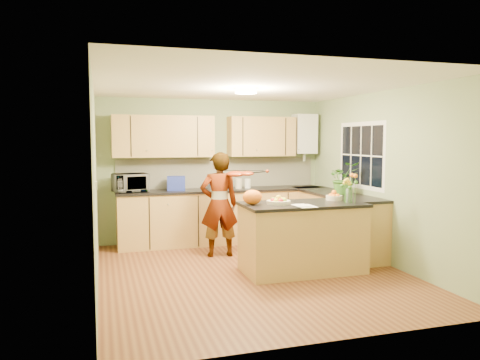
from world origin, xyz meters
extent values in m
plane|color=brown|center=(0.00, 0.00, 0.00)|extent=(4.50, 4.50, 0.00)
cube|color=white|center=(0.00, 0.00, 2.50)|extent=(4.00, 4.50, 0.02)
cube|color=gray|center=(0.00, 2.25, 1.25)|extent=(4.00, 0.02, 2.50)
cube|color=gray|center=(0.00, -2.25, 1.25)|extent=(4.00, 0.02, 2.50)
cube|color=gray|center=(-2.00, 0.00, 1.25)|extent=(0.02, 4.50, 2.50)
cube|color=gray|center=(2.00, 0.00, 1.25)|extent=(0.02, 4.50, 2.50)
cube|color=#B68948|center=(0.10, 1.95, 0.45)|extent=(3.60, 0.60, 0.90)
cube|color=black|center=(0.10, 1.94, 0.92)|extent=(3.64, 0.62, 0.04)
cube|color=#B68948|center=(1.70, 0.85, 0.45)|extent=(0.60, 2.20, 0.90)
cube|color=black|center=(1.69, 0.85, 0.92)|extent=(0.62, 2.24, 0.04)
cube|color=white|center=(0.10, 2.23, 1.20)|extent=(3.60, 0.02, 0.52)
cube|color=#B68948|center=(-0.90, 2.08, 1.85)|extent=(1.70, 0.34, 0.70)
cube|color=#B68948|center=(0.85, 2.08, 1.85)|extent=(1.20, 0.34, 0.70)
cube|color=white|center=(1.70, 2.09, 1.90)|extent=(0.40, 0.30, 0.72)
cylinder|color=silver|center=(1.70, 2.09, 1.50)|extent=(0.06, 0.06, 0.20)
cube|color=white|center=(1.99, 0.60, 1.55)|extent=(0.01, 1.30, 1.05)
cube|color=black|center=(1.99, 0.60, 1.55)|extent=(0.01, 1.18, 0.92)
cube|color=white|center=(-1.99, -0.60, 1.30)|extent=(0.02, 0.09, 0.09)
cylinder|color=#FFEABF|center=(0.00, 0.30, 2.46)|extent=(0.30, 0.30, 0.06)
cylinder|color=white|center=(0.00, 0.30, 2.49)|extent=(0.10, 0.10, 0.02)
cube|color=#B68948|center=(0.67, -0.12, 0.45)|extent=(1.61, 0.80, 0.90)
cube|color=black|center=(0.67, -0.12, 0.92)|extent=(1.65, 0.84, 0.04)
cylinder|color=beige|center=(0.32, -0.12, 0.97)|extent=(0.32, 0.32, 0.05)
cylinder|color=beige|center=(1.22, 0.03, 0.98)|extent=(0.23, 0.23, 0.07)
cylinder|color=silver|center=(1.27, -0.30, 1.04)|extent=(0.10, 0.10, 0.20)
ellipsoid|color=orange|center=(-0.03, -0.07, 1.04)|extent=(0.30, 0.26, 0.20)
cube|color=white|center=(0.57, -0.42, 0.95)|extent=(0.23, 0.31, 0.01)
imported|color=tan|center=(-0.20, 1.03, 0.80)|extent=(0.61, 0.43, 1.61)
imported|color=white|center=(-1.47, 1.95, 1.09)|extent=(0.61, 0.48, 0.30)
cube|color=#212F99|center=(-0.71, 1.97, 1.06)|extent=(0.33, 0.26, 0.24)
cylinder|color=silver|center=(-0.09, 1.98, 1.04)|extent=(0.15, 0.15, 0.20)
sphere|color=black|center=(-0.09, 1.98, 1.18)|extent=(0.07, 0.07, 0.07)
cylinder|color=beige|center=(0.38, 1.95, 1.03)|extent=(0.15, 0.15, 0.18)
cylinder|color=white|center=(0.55, 1.96, 1.02)|extent=(0.12, 0.12, 0.17)
imported|color=#387125|center=(1.70, 0.63, 1.19)|extent=(0.50, 0.44, 0.51)
camera|label=1|loc=(-1.94, -5.88, 1.80)|focal=35.00mm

